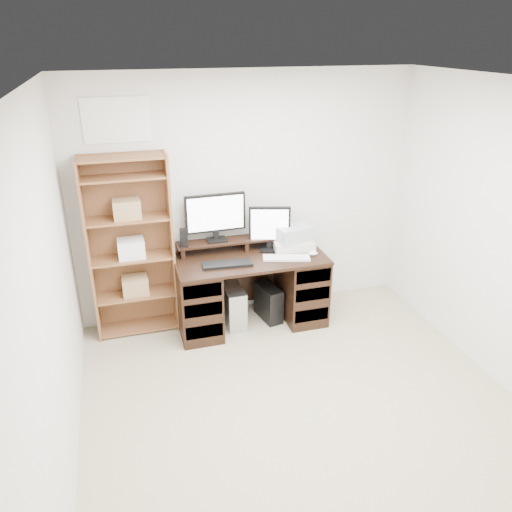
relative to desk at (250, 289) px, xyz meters
name	(u,v)px	position (x,y,z in m)	size (l,w,h in m)	color
room	(323,284)	(0.06, -1.64, 0.86)	(3.54, 4.04, 2.54)	tan
desk	(250,289)	(0.00, 0.00, 0.00)	(1.50, 0.70, 0.75)	black
riser_shelf	(245,241)	(0.00, 0.21, 0.45)	(1.40, 0.22, 0.12)	black
monitor_wide	(215,215)	(-0.29, 0.24, 0.75)	(0.61, 0.16, 0.48)	black
monitor_small	(270,227)	(0.24, 0.13, 0.61)	(0.41, 0.20, 0.46)	black
speaker	(184,238)	(-0.63, 0.17, 0.57)	(0.07, 0.07, 0.18)	black
keyboard_black	(227,264)	(-0.26, -0.13, 0.37)	(0.48, 0.16, 0.03)	black
keyboard_white	(286,258)	(0.33, -0.15, 0.37)	(0.46, 0.14, 0.02)	silver
mouse	(313,253)	(0.62, -0.14, 0.38)	(0.10, 0.06, 0.04)	white
printer	(293,245)	(0.48, 0.06, 0.41)	(0.41, 0.30, 0.10)	beige
basket	(293,233)	(0.48, 0.06, 0.54)	(0.35, 0.25, 0.15)	#9FA4A9
tower_silver	(233,305)	(-0.18, 0.02, -0.18)	(0.19, 0.42, 0.42)	#B1B4B9
tower_black	(268,302)	(0.21, 0.02, -0.20)	(0.23, 0.40, 0.37)	black
bookshelf	(131,246)	(-1.13, 0.21, 0.53)	(0.80, 0.30, 1.80)	brown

